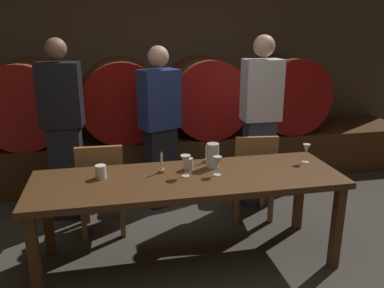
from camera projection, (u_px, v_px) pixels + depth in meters
ground_plane at (209, 284)px, 2.98m from camera, size 9.25×9.25×0.00m
back_wall at (157, 59)px, 5.21m from camera, size 7.11×0.24×2.85m
barrel_shelf at (165, 155)px, 5.04m from camera, size 6.40×0.90×0.55m
wine_barrel_far_left at (27, 103)px, 4.51m from camera, size 0.94×0.85×0.94m
wine_barrel_center_left at (122, 99)px, 4.72m from camera, size 0.94×0.85×0.94m
wine_barrel_center_right at (204, 96)px, 4.92m from camera, size 0.94×0.85×0.94m
wine_barrel_far_right at (283, 93)px, 5.13m from camera, size 0.94×0.85×0.94m
dining_table at (188, 185)px, 3.08m from camera, size 2.40×0.76×0.74m
chair_left at (102, 185)px, 3.56m from camera, size 0.41×0.41×0.88m
chair_right at (253, 172)px, 3.85m from camera, size 0.45×0.45×0.88m
guest_left at (64, 130)px, 3.77m from camera, size 0.40×0.27×1.76m
guest_center at (160, 127)px, 4.04m from camera, size 0.44×0.37×1.67m
guest_right at (260, 121)px, 4.07m from camera, size 0.38×0.24×1.78m
candle_left at (162, 167)px, 3.13m from camera, size 0.05×0.05×0.18m
candle_right at (206, 157)px, 3.37m from camera, size 0.05×0.05×0.17m
pitcher at (213, 155)px, 3.23m from camera, size 0.10×0.10×0.20m
wine_glass_left at (186, 161)px, 3.03m from camera, size 0.08×0.08×0.17m
wine_glass_center at (217, 162)px, 3.06m from camera, size 0.07×0.07×0.15m
wine_glass_right at (306, 149)px, 3.34m from camera, size 0.06×0.06×0.16m
cup_left at (101, 172)px, 3.02m from camera, size 0.08×0.08×0.10m
cup_right at (188, 164)px, 3.20m from camera, size 0.08×0.08×0.10m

